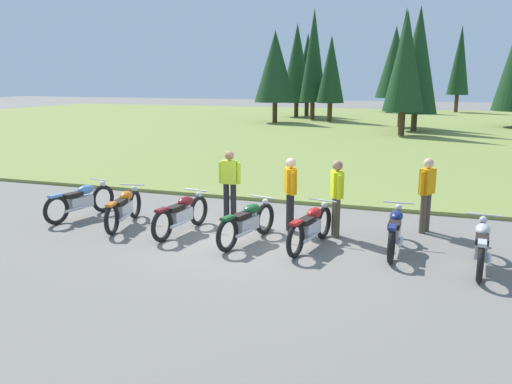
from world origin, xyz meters
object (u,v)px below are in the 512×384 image
rider_in_hivis_vest (337,194)px  rider_near_row_end (290,190)px  motorcycle_navy (395,230)px  rider_checking_bike (230,181)px  motorcycle_british_green (247,222)px  motorcycle_red (311,226)px  motorcycle_silver (482,245)px  rider_with_back_turned (427,191)px  motorcycle_orange (124,208)px  motorcycle_maroon (182,214)px  motorcycle_sky_blue (81,200)px

rider_in_hivis_vest → rider_near_row_end: size_ratio=1.00×
motorcycle_navy → rider_checking_bike: 4.20m
motorcycle_british_green → motorcycle_red: size_ratio=0.99×
motorcycle_navy → rider_near_row_end: bearing=164.3°
motorcycle_british_green → motorcycle_silver: bearing=-1.0°
rider_with_back_turned → motorcycle_silver: bearing=-63.9°
motorcycle_orange → rider_checking_bike: bearing=33.5°
motorcycle_maroon → rider_near_row_end: size_ratio=1.25×
rider_with_back_turned → motorcycle_sky_blue: bearing=-169.8°
motorcycle_orange → rider_with_back_turned: rider_with_back_turned is taller
motorcycle_british_green → rider_with_back_turned: 4.04m
rider_in_hivis_vest → rider_near_row_end: same height
motorcycle_red → motorcycle_silver: size_ratio=0.99×
motorcycle_orange → rider_checking_bike: 2.56m
motorcycle_red → rider_with_back_turned: bearing=40.4°
motorcycle_british_green → motorcycle_silver: same height
motorcycle_sky_blue → motorcycle_maroon: 2.93m
rider_with_back_turned → motorcycle_orange: bearing=-165.4°
motorcycle_red → motorcycle_navy: 1.66m
motorcycle_orange → motorcycle_navy: same height
rider_in_hivis_vest → rider_checking_bike: size_ratio=1.00×
motorcycle_maroon → rider_near_row_end: rider_near_row_end is taller
motorcycle_red → motorcycle_silver: (3.17, -0.19, 0.00)m
motorcycle_sky_blue → motorcycle_orange: (1.40, -0.28, 0.00)m
motorcycle_silver → rider_near_row_end: bearing=163.8°
motorcycle_british_green → rider_checking_bike: size_ratio=1.23×
motorcycle_maroon → motorcycle_silver: (6.10, -0.25, 0.00)m
motorcycle_navy → rider_near_row_end: 2.46m
motorcycle_british_green → rider_checking_bike: (-1.03, 1.62, 0.51)m
rider_with_back_turned → rider_in_hivis_vest: bearing=-152.4°
motorcycle_maroon → motorcycle_navy: bearing=2.8°
rider_checking_bike → rider_near_row_end: bearing=-19.0°
motorcycle_orange → rider_near_row_end: rider_near_row_end is taller
motorcycle_orange → rider_with_back_turned: bearing=14.6°
motorcycle_silver → motorcycle_maroon: bearing=177.7°
motorcycle_orange → rider_near_row_end: bearing=12.1°
motorcycle_sky_blue → motorcycle_british_green: bearing=-6.5°
motorcycle_red → rider_with_back_turned: rider_with_back_turned is taller
motorcycle_silver → rider_in_hivis_vest: bearing=159.0°
motorcycle_orange → motorcycle_navy: bearing=1.5°
motorcycle_navy → rider_in_hivis_vest: 1.51m
motorcycle_maroon → rider_near_row_end: 2.46m
motorcycle_red → rider_in_hivis_vest: bearing=68.7°
motorcycle_sky_blue → motorcycle_red: same height
motorcycle_sky_blue → motorcycle_british_green: size_ratio=1.00×
motorcycle_british_green → rider_with_back_turned: bearing=29.2°
motorcycle_navy → rider_with_back_turned: rider_with_back_turned is taller
motorcycle_navy → motorcycle_red: bearing=-170.1°
motorcycle_sky_blue → motorcycle_orange: 1.43m
motorcycle_silver → motorcycle_sky_blue: bearing=176.2°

